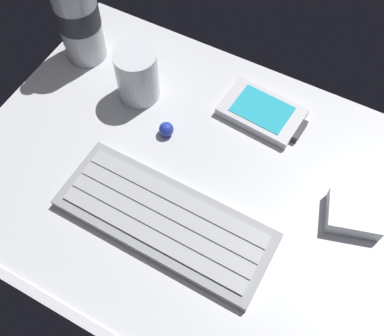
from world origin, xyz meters
TOP-DOWN VIEW (x-y plane):
  - ground_plane at (0.00, -0.23)cm, footprint 64.00×48.00cm
  - keyboard at (-0.36, -7.47)cm, footprint 29.18×11.47cm
  - handheld_device at (4.11, 14.83)cm, footprint 13.23×8.58cm
  - juice_cup at (-14.49, 9.61)cm, footprint 6.40×6.40cm
  - water_bottle at (-26.64, 12.74)cm, footprint 6.73×6.73cm
  - charger_block at (21.62, 4.88)cm, footprint 8.33×7.40cm
  - trackball_mouse at (-7.00, 5.00)cm, footprint 2.20×2.20cm

SIDE VIEW (x-z plane):
  - ground_plane at x=0.00cm, z-range -2.39..0.41cm
  - handheld_device at x=4.11cm, z-range -0.02..1.48cm
  - keyboard at x=-0.36cm, z-range -0.04..1.66cm
  - trackball_mouse at x=-7.00cm, z-range 0.00..2.20cm
  - charger_block at x=21.62cm, z-range 0.00..2.40cm
  - juice_cup at x=-14.49cm, z-range -0.34..8.16cm
  - water_bottle at x=-26.64cm, z-range -1.39..19.41cm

